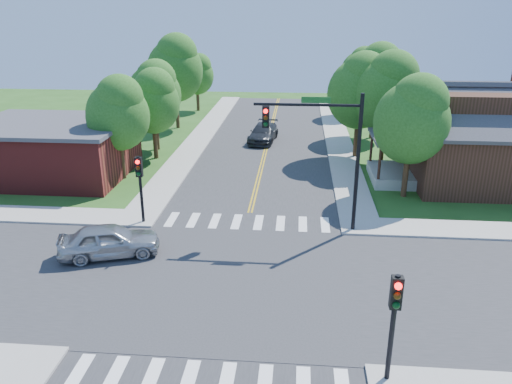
# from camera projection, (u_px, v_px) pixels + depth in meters

# --- Properties ---
(ground) EXTENTS (100.00, 100.00, 0.00)m
(ground) POSITION_uv_depth(u_px,v_px,m) (233.00, 281.00, 21.36)
(ground) COLOR #244B17
(ground) RESTS_ON ground
(road_ns) EXTENTS (10.00, 90.00, 0.04)m
(road_ns) POSITION_uv_depth(u_px,v_px,m) (233.00, 281.00, 21.35)
(road_ns) COLOR #2D2D30
(road_ns) RESTS_ON ground
(road_ew) EXTENTS (90.00, 10.00, 0.04)m
(road_ew) POSITION_uv_depth(u_px,v_px,m) (233.00, 281.00, 21.35)
(road_ew) COLOR #2D2D30
(road_ew) RESTS_ON ground
(intersection_patch) EXTENTS (10.20, 10.20, 0.06)m
(intersection_patch) POSITION_uv_depth(u_px,v_px,m) (233.00, 281.00, 21.36)
(intersection_patch) COLOR #2D2D30
(intersection_patch) RESTS_ON ground
(sidewalk_ne) EXTENTS (40.00, 40.00, 0.14)m
(sidewalk_ne) POSITION_uv_depth(u_px,v_px,m) (487.00, 174.00, 34.82)
(sidewalk_ne) COLOR #9E9B93
(sidewalk_ne) RESTS_ON ground
(sidewalk_nw) EXTENTS (40.00, 40.00, 0.14)m
(sidewalk_nw) POSITION_uv_depth(u_px,v_px,m) (51.00, 162.00, 37.37)
(sidewalk_nw) COLOR #9E9B93
(sidewalk_nw) RESTS_ON ground
(crosswalk_north) EXTENTS (8.85, 2.00, 0.01)m
(crosswalk_north) POSITION_uv_depth(u_px,v_px,m) (248.00, 222.00, 27.13)
(crosswalk_north) COLOR white
(crosswalk_north) RESTS_ON ground
(crosswalk_south) EXTENTS (8.85, 2.00, 0.01)m
(crosswalk_south) POSITION_uv_depth(u_px,v_px,m) (207.00, 383.00, 15.56)
(crosswalk_south) COLOR white
(crosswalk_south) RESTS_ON ground
(centerline) EXTENTS (0.30, 90.00, 0.01)m
(centerline) POSITION_uv_depth(u_px,v_px,m) (233.00, 281.00, 21.34)
(centerline) COLOR gold
(centerline) RESTS_ON ground
(signal_mast_ne) EXTENTS (5.30, 0.42, 7.20)m
(signal_mast_ne) POSITION_uv_depth(u_px,v_px,m) (325.00, 141.00, 24.56)
(signal_mast_ne) COLOR black
(signal_mast_ne) RESTS_ON ground
(signal_pole_se) EXTENTS (0.34, 0.42, 3.80)m
(signal_pole_se) POSITION_uv_depth(u_px,v_px,m) (395.00, 309.00, 14.73)
(signal_pole_se) COLOR black
(signal_pole_se) RESTS_ON ground
(signal_pole_nw) EXTENTS (0.34, 0.42, 3.80)m
(signal_pole_nw) POSITION_uv_depth(u_px,v_px,m) (140.00, 177.00, 26.08)
(signal_pole_nw) COLOR black
(signal_pole_nw) RESTS_ON ground
(house_ne) EXTENTS (13.05, 8.80, 7.11)m
(house_ne) POSITION_uv_depth(u_px,v_px,m) (492.00, 134.00, 32.26)
(house_ne) COLOR black
(house_ne) RESTS_ON ground
(building_nw) EXTENTS (10.40, 8.40, 3.73)m
(building_nw) POSITION_uv_depth(u_px,v_px,m) (52.00, 149.00, 34.16)
(building_nw) COLOR maroon
(building_nw) RESTS_ON ground
(tree_e_a) EXTENTS (4.45, 4.23, 7.57)m
(tree_e_a) POSITION_uv_depth(u_px,v_px,m) (413.00, 117.00, 29.15)
(tree_e_a) COLOR #382314
(tree_e_a) RESTS_ON ground
(tree_e_b) EXTENTS (4.89, 4.64, 8.31)m
(tree_e_b) POSITION_uv_depth(u_px,v_px,m) (388.00, 90.00, 35.47)
(tree_e_b) COLOR #382314
(tree_e_b) RESTS_ON ground
(tree_e_c) EXTENTS (4.91, 4.66, 8.34)m
(tree_e_c) POSITION_uv_depth(u_px,v_px,m) (377.00, 76.00, 42.70)
(tree_e_c) COLOR #382314
(tree_e_c) RESTS_ON ground
(tree_e_d) EXTENTS (4.27, 4.06, 7.27)m
(tree_e_d) POSITION_uv_depth(u_px,v_px,m) (362.00, 71.00, 51.89)
(tree_e_d) COLOR #382314
(tree_e_d) RESTS_ON ground
(tree_w_a) EXTENTS (4.15, 3.94, 7.06)m
(tree_w_a) POSITION_uv_depth(u_px,v_px,m) (118.00, 111.00, 32.53)
(tree_w_a) COLOR #382314
(tree_w_a) RESTS_ON ground
(tree_w_b) EXTENTS (4.29, 4.07, 7.29)m
(tree_w_b) POSITION_uv_depth(u_px,v_px,m) (155.00, 91.00, 39.36)
(tree_w_b) COLOR #382314
(tree_w_b) RESTS_ON ground
(tree_w_c) EXTENTS (5.22, 4.96, 8.87)m
(tree_w_c) POSITION_uv_depth(u_px,v_px,m) (175.00, 66.00, 46.24)
(tree_w_c) COLOR #382314
(tree_w_c) RESTS_ON ground
(tree_w_d) EXTENTS (3.72, 3.54, 6.33)m
(tree_w_d) POSITION_uv_depth(u_px,v_px,m) (197.00, 73.00, 54.76)
(tree_w_d) COLOR #382314
(tree_w_d) RESTS_ON ground
(tree_house) EXTENTS (4.76, 4.52, 8.10)m
(tree_house) POSITION_uv_depth(u_px,v_px,m) (361.00, 89.00, 36.95)
(tree_house) COLOR #382314
(tree_house) RESTS_ON ground
(tree_bldg) EXTENTS (4.08, 3.88, 6.94)m
(tree_bldg) POSITION_uv_depth(u_px,v_px,m) (153.00, 100.00, 37.06)
(tree_bldg) COLOR #382314
(tree_bldg) RESTS_ON ground
(car_silver) EXTENTS (4.54, 5.68, 1.57)m
(car_silver) POSITION_uv_depth(u_px,v_px,m) (109.00, 241.00, 23.25)
(car_silver) COLOR #A7AAAE
(car_silver) RESTS_ON ground
(car_dgrey) EXTENTS (3.19, 5.58, 1.49)m
(car_dgrey) POSITION_uv_depth(u_px,v_px,m) (263.00, 133.00, 43.10)
(car_dgrey) COLOR #2B2D30
(car_dgrey) RESTS_ON ground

